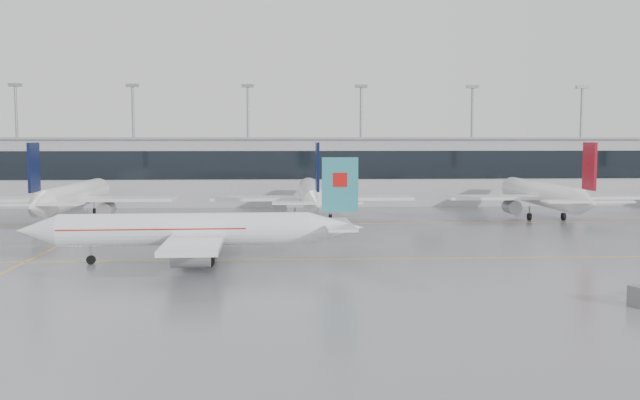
{
  "coord_description": "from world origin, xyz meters",
  "views": [
    {
      "loc": [
        -4.44,
        -71.29,
        12.3
      ],
      "look_at": [
        0.0,
        12.0,
        5.0
      ],
      "focal_mm": 40.0,
      "sensor_mm": 36.0,
      "label": 1
    }
  ],
  "objects": [
    {
      "name": "taxi_line_north",
      "position": [
        0.0,
        30.0,
        0.01
      ],
      "size": [
        120.0,
        0.25,
        0.01
      ],
      "primitive_type": "cube",
      "color": "gold",
      "rests_on": "ground"
    },
    {
      "name": "ground",
      "position": [
        0.0,
        0.0,
        0.0
      ],
      "size": [
        320.0,
        320.0,
        0.0
      ],
      "primitive_type": "plane",
      "color": "gray",
      "rests_on": "ground"
    },
    {
      "name": "terminal_roof",
      "position": [
        0.0,
        62.0,
        12.2
      ],
      "size": [
        182.0,
        16.0,
        0.4
      ],
      "primitive_type": "cube",
      "color": "gray",
      "rests_on": "ground"
    },
    {
      "name": "taxi_line_cross",
      "position": [
        -30.0,
        15.0,
        0.01
      ],
      "size": [
        0.25,
        60.0,
        0.01
      ],
      "primitive_type": "cube",
      "color": "gold",
      "rests_on": "ground"
    },
    {
      "name": "terminal_glass",
      "position": [
        0.0,
        54.45,
        7.5
      ],
      "size": [
        180.0,
        0.2,
        5.0
      ],
      "primitive_type": "cube",
      "color": "black",
      "rests_on": "ground"
    },
    {
      "name": "terminal",
      "position": [
        0.0,
        62.0,
        6.0
      ],
      "size": [
        180.0,
        15.0,
        12.0
      ],
      "primitive_type": "cube",
      "color": "#A3A2A6",
      "rests_on": "ground"
    },
    {
      "name": "taxi_line_main",
      "position": [
        0.0,
        0.0,
        0.01
      ],
      "size": [
        120.0,
        0.25,
        0.01
      ],
      "primitive_type": "cube",
      "color": "gold",
      "rests_on": "ground"
    },
    {
      "name": "parked_jet_d",
      "position": [
        35.0,
        33.69,
        3.71
      ],
      "size": [
        29.64,
        36.96,
        11.72
      ],
      "rotation": [
        0.0,
        0.0,
        1.57
      ],
      "color": "white",
      "rests_on": "ground"
    },
    {
      "name": "parked_jet_c",
      "position": [
        -0.0,
        33.69,
        3.71
      ],
      "size": [
        29.64,
        36.96,
        11.72
      ],
      "rotation": [
        0.0,
        0.0,
        1.57
      ],
      "color": "white",
      "rests_on": "ground"
    },
    {
      "name": "parked_jet_b",
      "position": [
        -35.0,
        33.69,
        3.71
      ],
      "size": [
        29.64,
        36.96,
        11.72
      ],
      "rotation": [
        0.0,
        0.0,
        1.57
      ],
      "color": "white",
      "rests_on": "ground"
    },
    {
      "name": "light_masts",
      "position": [
        0.0,
        68.0,
        13.34
      ],
      "size": [
        156.4,
        1.0,
        22.6
      ],
      "color": "gray",
      "rests_on": "ground"
    },
    {
      "name": "air_canada_jet",
      "position": [
        -12.68,
        -1.35,
        3.25
      ],
      "size": [
        33.86,
        26.33,
        10.36
      ],
      "rotation": [
        0.0,
        0.0,
        3.17
      ],
      "color": "white",
      "rests_on": "ground"
    }
  ]
}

